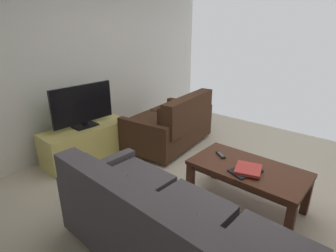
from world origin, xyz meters
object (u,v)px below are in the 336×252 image
at_px(coffee_table, 248,173).
at_px(flat_tv, 83,106).
at_px(sofa_main, 172,236).
at_px(tv_remote, 221,155).
at_px(book_stack, 247,170).
at_px(tv_stand, 87,142).
at_px(loveseat_near, 172,124).

relative_size(coffee_table, flat_tv, 1.28).
height_order(sofa_main, tv_remote, sofa_main).
xyz_separation_m(flat_tv, book_stack, (-2.20, -0.34, -0.30)).
height_order(sofa_main, coffee_table, sofa_main).
bearing_deg(tv_remote, sofa_main, 104.17).
height_order(coffee_table, book_stack, book_stack).
bearing_deg(coffee_table, flat_tv, 11.50).
bearing_deg(tv_stand, loveseat_near, -120.63).
relative_size(coffee_table, tv_remote, 7.18).
xyz_separation_m(coffee_table, flat_tv, (2.17, 0.44, 0.39)).
height_order(coffee_table, tv_remote, tv_remote).
relative_size(book_stack, tv_remote, 2.18).
distance_m(tv_stand, tv_remote, 1.91).
bearing_deg(coffee_table, book_stack, 107.78).
relative_size(coffee_table, tv_stand, 0.93).
height_order(loveseat_near, tv_stand, loveseat_near).
distance_m(sofa_main, coffee_table, 1.14).
xyz_separation_m(tv_stand, tv_remote, (-1.84, -0.48, 0.22)).
bearing_deg(tv_stand, coffee_table, -168.45).
distance_m(coffee_table, tv_stand, 2.22).
relative_size(sofa_main, book_stack, 6.09).
relative_size(sofa_main, coffee_table, 1.85).
xyz_separation_m(flat_tv, tv_remote, (-1.84, -0.48, -0.31)).
xyz_separation_m(loveseat_near, tv_stand, (0.64, 1.09, -0.11)).
bearing_deg(tv_remote, coffee_table, 174.32).
bearing_deg(coffee_table, tv_remote, -5.68).
bearing_deg(loveseat_near, sofa_main, 129.85).
bearing_deg(loveseat_near, coffee_table, 157.12).
bearing_deg(tv_stand, flat_tv, -106.44).
xyz_separation_m(sofa_main, book_stack, (-0.07, -1.04, 0.11)).
distance_m(coffee_table, flat_tv, 2.25).
bearing_deg(flat_tv, tv_remote, -165.49).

